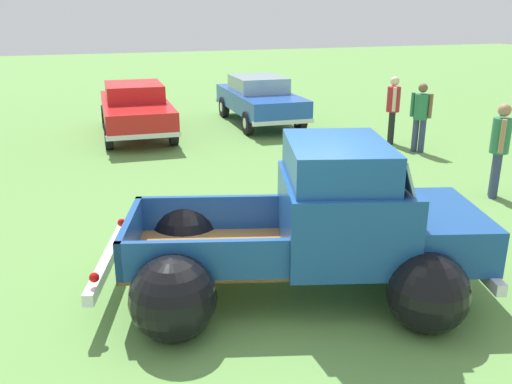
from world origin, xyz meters
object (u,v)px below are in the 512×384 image
object	(u,v)px
spectator_2	(421,113)
vintage_pickup_truck	(321,234)
show_car_1	(260,98)
spectator_0	(500,145)
show_car_0	(136,108)
spectator_1	(393,106)

from	to	relation	value
spectator_2	vintage_pickup_truck	bearing A→B (deg)	7.34
vintage_pickup_truck	show_car_1	world-z (taller)	vintage_pickup_truck
spectator_0	spectator_2	distance (m)	3.44
vintage_pickup_truck	spectator_0	world-z (taller)	vintage_pickup_truck
vintage_pickup_truck	show_car_0	bearing A→B (deg)	112.38
show_car_0	spectator_1	world-z (taller)	spectator_1
show_car_0	spectator_2	size ratio (longest dim) A/B	2.67
spectator_0	vintage_pickup_truck	bearing A→B (deg)	61.60
vintage_pickup_truck	spectator_0	distance (m)	5.14
spectator_1	spectator_2	distance (m)	0.98
show_car_0	show_car_1	distance (m)	3.83
show_car_0	spectator_1	distance (m)	6.98
show_car_0	show_car_1	size ratio (longest dim) A/B	1.03
show_car_0	spectator_0	size ratio (longest dim) A/B	2.55
show_car_1	spectator_0	world-z (taller)	spectator_0
show_car_1	spectator_0	distance (m)	8.20
show_car_1	vintage_pickup_truck	bearing A→B (deg)	-13.55
vintage_pickup_truck	spectator_0	bearing A→B (deg)	41.27
spectator_1	spectator_2	bearing A→B (deg)	-52.26
show_car_1	spectator_2	distance (m)	5.27
vintage_pickup_truck	spectator_1	size ratio (longest dim) A/B	2.84
spectator_0	spectator_1	size ratio (longest dim) A/B	1.01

